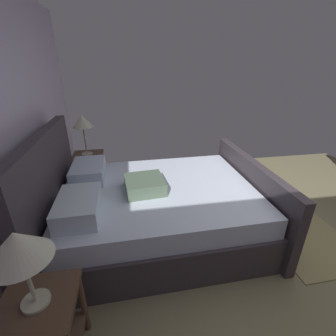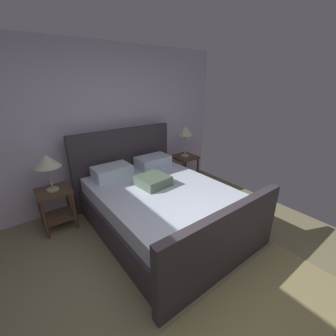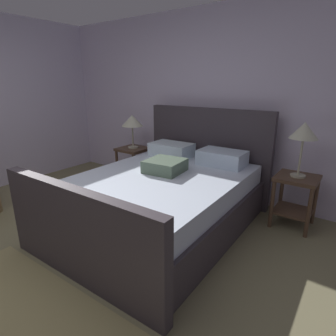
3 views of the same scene
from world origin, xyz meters
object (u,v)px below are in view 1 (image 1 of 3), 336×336
(nightstand_right, at_px, (89,166))
(nightstand_left, at_px, (44,323))
(bed, at_px, (155,208))
(table_lamp_left, at_px, (18,248))
(table_lamp_right, at_px, (82,122))

(nightstand_right, height_order, nightstand_left, same)
(bed, bearing_deg, nightstand_right, 35.72)
(bed, distance_m, nightstand_right, 1.50)
(table_lamp_left, bearing_deg, nightstand_right, 0.97)
(bed, distance_m, nightstand_left, 1.48)
(table_lamp_left, bearing_deg, bed, -34.48)
(nightstand_right, height_order, table_lamp_left, table_lamp_left)
(nightstand_right, xyz_separation_m, table_lamp_right, (0.00, 0.00, 0.69))
(nightstand_right, distance_m, nightstand_left, 2.43)
(nightstand_right, relative_size, table_lamp_left, 1.16)
(bed, bearing_deg, table_lamp_left, 145.52)
(table_lamp_right, xyz_separation_m, table_lamp_left, (-2.43, -0.04, -0.08))
(nightstand_right, relative_size, table_lamp_right, 1.00)
(nightstand_right, bearing_deg, table_lamp_right, 63.43)
(bed, height_order, nightstand_right, bed)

